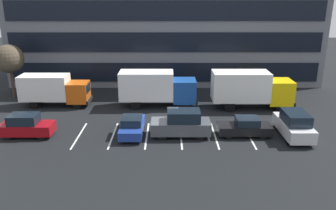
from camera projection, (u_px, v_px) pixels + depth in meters
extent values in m
plane|color=black|center=(163.00, 123.00, 30.77)|extent=(120.00, 120.00, 0.00)
cube|color=slate|center=(164.00, 10.00, 45.00)|extent=(38.44, 12.11, 18.00)
cube|color=black|center=(164.00, 72.00, 41.42)|extent=(36.90, 0.16, 2.30)
cube|color=black|center=(164.00, 42.00, 40.28)|extent=(36.90, 0.16, 2.30)
cube|color=black|center=(164.00, 11.00, 39.14)|extent=(36.90, 0.16, 2.30)
cube|color=silver|center=(78.00, 135.00, 28.20)|extent=(0.14, 5.40, 0.01)
cube|color=silver|center=(112.00, 135.00, 28.21)|extent=(0.14, 5.40, 0.01)
cube|color=silver|center=(146.00, 135.00, 28.22)|extent=(0.14, 5.40, 0.01)
cube|color=silver|center=(180.00, 135.00, 28.24)|extent=(0.14, 5.40, 0.01)
cube|color=silver|center=(213.00, 135.00, 28.25)|extent=(0.14, 5.40, 0.01)
cube|color=silver|center=(247.00, 135.00, 28.26)|extent=(0.14, 5.40, 0.01)
cube|color=#D85914|center=(77.00, 92.00, 35.06)|extent=(2.03, 2.22, 2.03)
cube|color=black|center=(87.00, 88.00, 34.93)|extent=(0.06, 1.86, 0.89)
cube|color=white|center=(43.00, 87.00, 34.89)|extent=(4.81, 2.31, 2.50)
cube|color=black|center=(88.00, 100.00, 35.34)|extent=(0.18, 2.22, 0.37)
cylinder|color=black|center=(80.00, 99.00, 36.28)|extent=(0.92, 0.28, 0.92)
cylinder|color=black|center=(76.00, 104.00, 34.48)|extent=(0.92, 0.28, 0.92)
cylinder|color=black|center=(39.00, 99.00, 36.27)|extent=(0.92, 0.28, 0.92)
cylinder|color=black|center=(32.00, 104.00, 34.46)|extent=(0.92, 0.28, 0.92)
cube|color=#194799|center=(183.00, 91.00, 34.89)|extent=(2.29, 2.50, 2.29)
cube|color=black|center=(194.00, 86.00, 34.75)|extent=(0.06, 2.10, 1.01)
cube|color=white|center=(145.00, 85.00, 34.70)|extent=(5.41, 2.60, 2.81)
cube|color=black|center=(194.00, 100.00, 35.21)|extent=(0.21, 2.50, 0.42)
cylinder|color=black|center=(182.00, 98.00, 36.28)|extent=(1.04, 0.31, 1.04)
cylinder|color=black|center=(183.00, 105.00, 34.24)|extent=(1.04, 0.31, 1.04)
cylinder|color=black|center=(136.00, 98.00, 36.26)|extent=(1.04, 0.31, 1.04)
cylinder|color=black|center=(134.00, 105.00, 34.22)|extent=(1.04, 0.31, 1.04)
cube|color=yellow|center=(278.00, 92.00, 34.39)|extent=(2.36, 2.58, 2.36)
cube|color=black|center=(290.00, 87.00, 34.25)|extent=(0.06, 2.16, 1.04)
cube|color=white|center=(239.00, 86.00, 34.19)|extent=(5.58, 2.68, 2.90)
cube|color=black|center=(289.00, 101.00, 34.72)|extent=(0.21, 2.58, 0.43)
cylinder|color=black|center=(273.00, 99.00, 35.81)|extent=(1.07, 0.32, 1.07)
cylinder|color=black|center=(280.00, 106.00, 33.71)|extent=(1.07, 0.32, 1.07)
cylinder|color=black|center=(225.00, 99.00, 35.79)|extent=(1.07, 0.32, 1.07)
cylinder|color=black|center=(229.00, 106.00, 33.69)|extent=(1.07, 0.32, 1.07)
cube|color=#474C51|center=(179.00, 127.00, 27.95)|extent=(4.83, 2.05, 1.00)
cube|color=black|center=(182.00, 116.00, 27.65)|extent=(2.66, 1.80, 0.89)
cylinder|color=black|center=(160.00, 136.00, 27.23)|extent=(0.71, 0.23, 0.71)
cylinder|color=black|center=(161.00, 127.00, 28.93)|extent=(0.71, 0.23, 0.71)
cylinder|color=black|center=(199.00, 136.00, 27.24)|extent=(0.71, 0.23, 0.71)
cylinder|color=black|center=(197.00, 127.00, 28.95)|extent=(0.71, 0.23, 0.71)
cube|color=black|center=(243.00, 128.00, 28.09)|extent=(4.32, 1.81, 0.70)
cube|color=black|center=(246.00, 121.00, 27.88)|extent=(1.81, 1.59, 0.60)
cylinder|color=black|center=(227.00, 136.00, 27.43)|extent=(0.60, 0.22, 0.60)
cylinder|color=black|center=(224.00, 128.00, 28.92)|extent=(0.60, 0.22, 0.60)
cylinder|color=black|center=(262.00, 136.00, 27.44)|extent=(0.60, 0.22, 0.60)
cylinder|color=black|center=(257.00, 128.00, 28.93)|extent=(0.60, 0.22, 0.60)
cube|color=silver|center=(292.00, 127.00, 27.85)|extent=(2.03, 4.79, 0.99)
cube|color=black|center=(294.00, 117.00, 27.32)|extent=(1.79, 2.63, 0.88)
cylinder|color=black|center=(275.00, 125.00, 29.43)|extent=(0.23, 0.71, 0.71)
cylinder|color=black|center=(295.00, 125.00, 29.44)|extent=(0.23, 0.71, 0.71)
cylinder|color=black|center=(287.00, 140.00, 26.53)|extent=(0.23, 0.71, 0.71)
cylinder|color=black|center=(310.00, 140.00, 26.53)|extent=(0.23, 0.71, 0.71)
cube|color=maroon|center=(26.00, 129.00, 27.83)|extent=(4.16, 1.76, 0.86)
cube|color=black|center=(22.00, 119.00, 27.57)|extent=(2.29, 1.55, 0.77)
cylinder|color=black|center=(46.00, 129.00, 28.69)|extent=(0.62, 0.20, 0.62)
cylinder|color=black|center=(39.00, 137.00, 27.22)|extent=(0.62, 0.20, 0.62)
cylinder|color=black|center=(14.00, 129.00, 28.68)|extent=(0.62, 0.20, 0.62)
cylinder|color=black|center=(6.00, 137.00, 27.21)|extent=(0.62, 0.20, 0.62)
cube|color=navy|center=(131.00, 127.00, 28.32)|extent=(1.84, 4.39, 0.71)
cube|color=black|center=(130.00, 121.00, 27.90)|extent=(1.62, 1.84, 0.61)
cylinder|color=black|center=(124.00, 124.00, 29.74)|extent=(0.22, 0.61, 0.61)
cylinder|color=black|center=(142.00, 124.00, 29.75)|extent=(0.22, 0.61, 0.61)
cylinder|color=black|center=(119.00, 137.00, 27.07)|extent=(0.22, 0.61, 0.61)
cylinder|color=black|center=(139.00, 137.00, 27.08)|extent=(0.22, 0.61, 0.61)
cylinder|color=#473323|center=(11.00, 83.00, 38.07)|extent=(0.28, 0.28, 3.08)
sphere|color=#4C4233|center=(7.00, 59.00, 37.19)|extent=(3.14, 3.14, 3.14)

